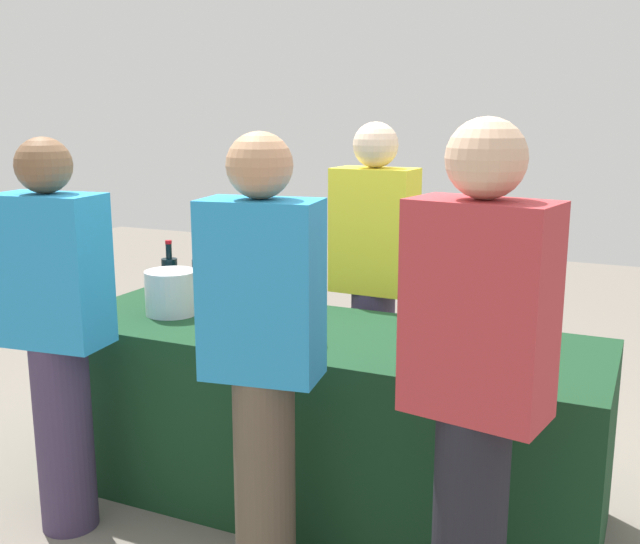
# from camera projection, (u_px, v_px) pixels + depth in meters

# --- Properties ---
(ground_plane) EXTENTS (12.00, 12.00, 0.00)m
(ground_plane) POSITION_uv_depth(u_px,v_px,m) (320.00, 499.00, 3.26)
(ground_plane) COLOR slate
(tasting_table) EXTENTS (2.32, 0.79, 0.77)m
(tasting_table) POSITION_uv_depth(u_px,v_px,m) (320.00, 417.00, 3.18)
(tasting_table) COLOR #14381E
(tasting_table) RESTS_ON ground_plane
(wine_bottle_0) EXTENTS (0.08, 0.08, 0.30)m
(wine_bottle_0) POSITION_uv_depth(u_px,v_px,m) (170.00, 280.00, 3.53)
(wine_bottle_0) COLOR black
(wine_bottle_0) RESTS_ON tasting_table
(wine_bottle_1) EXTENTS (0.08, 0.08, 0.32)m
(wine_bottle_1) POSITION_uv_depth(u_px,v_px,m) (201.00, 282.00, 3.48)
(wine_bottle_1) COLOR black
(wine_bottle_1) RESTS_ON tasting_table
(wine_bottle_2) EXTENTS (0.07, 0.07, 0.30)m
(wine_bottle_2) POSITION_uv_depth(u_px,v_px,m) (240.00, 288.00, 3.38)
(wine_bottle_2) COLOR black
(wine_bottle_2) RESTS_ON tasting_table
(wine_bottle_3) EXTENTS (0.07, 0.07, 0.33)m
(wine_bottle_3) POSITION_uv_depth(u_px,v_px,m) (425.00, 304.00, 3.04)
(wine_bottle_3) COLOR black
(wine_bottle_3) RESTS_ON tasting_table
(wine_bottle_4) EXTENTS (0.08, 0.08, 0.30)m
(wine_bottle_4) POSITION_uv_depth(u_px,v_px,m) (522.00, 316.00, 2.91)
(wine_bottle_4) COLOR black
(wine_bottle_4) RESTS_ON tasting_table
(wine_glass_0) EXTENTS (0.06, 0.06, 0.14)m
(wine_glass_0) POSITION_uv_depth(u_px,v_px,m) (281.00, 309.00, 3.04)
(wine_glass_0) COLOR silver
(wine_glass_0) RESTS_ON tasting_table
(wine_glass_1) EXTENTS (0.06, 0.06, 0.14)m
(wine_glass_1) POSITION_uv_depth(u_px,v_px,m) (312.00, 320.00, 2.90)
(wine_glass_1) COLOR silver
(wine_glass_1) RESTS_ON tasting_table
(wine_glass_2) EXTENTS (0.07, 0.07, 0.14)m
(wine_glass_2) POSITION_uv_depth(u_px,v_px,m) (495.00, 341.00, 2.64)
(wine_glass_2) COLOR silver
(wine_glass_2) RESTS_ON tasting_table
(ice_bucket) EXTENTS (0.23, 0.23, 0.20)m
(ice_bucket) POSITION_uv_depth(u_px,v_px,m) (171.00, 292.00, 3.34)
(ice_bucket) COLOR silver
(ice_bucket) RESTS_ON tasting_table
(server_pouring) EXTENTS (0.40, 0.23, 1.61)m
(server_pouring) POSITION_uv_depth(u_px,v_px,m) (373.00, 276.00, 3.63)
(server_pouring) COLOR #3F3351
(server_pouring) RESTS_ON ground_plane
(guest_0) EXTENTS (0.43, 0.27, 1.57)m
(guest_0) POSITION_uv_depth(u_px,v_px,m) (56.00, 327.00, 2.88)
(guest_0) COLOR #3F3351
(guest_0) RESTS_ON ground_plane
(guest_1) EXTENTS (0.41, 0.27, 1.60)m
(guest_1) POSITION_uv_depth(u_px,v_px,m) (263.00, 354.00, 2.47)
(guest_1) COLOR brown
(guest_1) RESTS_ON ground_plane
(guest_2) EXTENTS (0.43, 0.28, 1.65)m
(guest_2) POSITION_uv_depth(u_px,v_px,m) (476.00, 387.00, 2.11)
(guest_2) COLOR black
(guest_2) RESTS_ON ground_plane
(menu_board) EXTENTS (0.45, 0.13, 0.77)m
(menu_board) POSITION_uv_depth(u_px,v_px,m) (257.00, 331.00, 4.42)
(menu_board) COLOR white
(menu_board) RESTS_ON ground_plane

